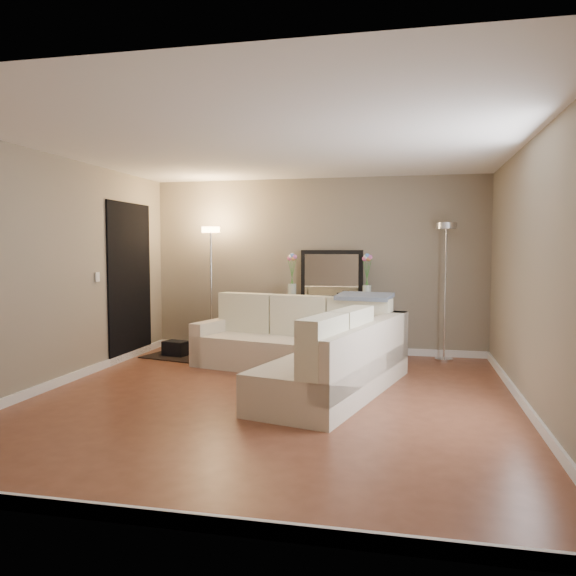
% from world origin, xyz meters
% --- Properties ---
extents(floor, '(5.00, 5.50, 0.01)m').
position_xyz_m(floor, '(0.00, 0.00, -0.01)').
color(floor, brown).
rests_on(floor, ground).
extents(ceiling, '(5.00, 5.50, 0.01)m').
position_xyz_m(ceiling, '(0.00, 0.00, 2.60)').
color(ceiling, white).
rests_on(ceiling, ground).
extents(wall_back, '(5.00, 0.02, 2.60)m').
position_xyz_m(wall_back, '(0.00, 2.76, 1.30)').
color(wall_back, gray).
rests_on(wall_back, ground).
extents(wall_front, '(5.00, 0.02, 2.60)m').
position_xyz_m(wall_front, '(0.00, -2.76, 1.30)').
color(wall_front, gray).
rests_on(wall_front, ground).
extents(wall_left, '(0.02, 5.50, 2.60)m').
position_xyz_m(wall_left, '(-2.51, 0.00, 1.30)').
color(wall_left, gray).
rests_on(wall_left, ground).
extents(wall_right, '(0.02, 5.50, 2.60)m').
position_xyz_m(wall_right, '(2.51, 0.00, 1.30)').
color(wall_right, gray).
rests_on(wall_right, ground).
extents(baseboard_back, '(5.00, 0.03, 0.10)m').
position_xyz_m(baseboard_back, '(0.00, 2.73, 0.05)').
color(baseboard_back, white).
rests_on(baseboard_back, ground).
extents(baseboard_front, '(5.00, 0.03, 0.10)m').
position_xyz_m(baseboard_front, '(0.00, -2.73, 0.05)').
color(baseboard_front, white).
rests_on(baseboard_front, ground).
extents(baseboard_left, '(0.03, 5.50, 0.10)m').
position_xyz_m(baseboard_left, '(-2.48, 0.00, 0.05)').
color(baseboard_left, white).
rests_on(baseboard_left, ground).
extents(baseboard_right, '(0.03, 5.50, 0.10)m').
position_xyz_m(baseboard_right, '(2.48, 0.00, 0.05)').
color(baseboard_right, white).
rests_on(baseboard_right, ground).
extents(doorway, '(0.02, 1.20, 2.20)m').
position_xyz_m(doorway, '(-2.48, 1.70, 1.10)').
color(doorway, black).
rests_on(doorway, ground).
extents(switch_plate, '(0.02, 0.08, 0.12)m').
position_xyz_m(switch_plate, '(-2.48, 0.85, 1.20)').
color(switch_plate, white).
rests_on(switch_plate, ground).
extents(sectional_sofa, '(2.82, 3.14, 0.94)m').
position_xyz_m(sectional_sofa, '(0.21, 0.95, 0.35)').
color(sectional_sofa, beige).
rests_on(sectional_sofa, floor).
extents(throw_blanket, '(0.74, 0.52, 0.09)m').
position_xyz_m(throw_blanket, '(0.83, 1.47, 0.96)').
color(throw_blanket, slate).
rests_on(throw_blanket, sectional_sofa).
extents(console_table, '(1.34, 0.49, 0.80)m').
position_xyz_m(console_table, '(0.16, 2.43, 0.45)').
color(console_table, black).
rests_on(console_table, floor).
extents(leaning_mirror, '(0.92, 0.14, 0.72)m').
position_xyz_m(leaning_mirror, '(0.26, 2.59, 1.17)').
color(leaning_mirror, black).
rests_on(leaning_mirror, console_table).
extents(table_decor, '(0.56, 0.15, 0.13)m').
position_xyz_m(table_decor, '(0.24, 2.39, 0.84)').
color(table_decor, orange).
rests_on(table_decor, console_table).
extents(flower_vase_left, '(0.15, 0.13, 0.69)m').
position_xyz_m(flower_vase_left, '(-0.30, 2.48, 1.10)').
color(flower_vase_left, silver).
rests_on(flower_vase_left, console_table).
extents(flower_vase_right, '(0.15, 0.13, 0.69)m').
position_xyz_m(flower_vase_right, '(0.80, 2.37, 1.10)').
color(flower_vase_right, silver).
rests_on(flower_vase_right, console_table).
extents(floor_lamp_lit, '(0.32, 0.32, 1.88)m').
position_xyz_m(floor_lamp_lit, '(-1.50, 2.33, 1.33)').
color(floor_lamp_lit, silver).
rests_on(floor_lamp_lit, floor).
extents(floor_lamp_unlit, '(0.30, 0.30, 1.91)m').
position_xyz_m(floor_lamp_unlit, '(1.86, 2.46, 1.35)').
color(floor_lamp_unlit, silver).
rests_on(floor_lamp_unlit, floor).
extents(charcoal_rug, '(1.41, 1.19, 0.02)m').
position_xyz_m(charcoal_rug, '(-1.69, 2.01, 0.01)').
color(charcoal_rug, black).
rests_on(charcoal_rug, floor).
extents(black_bag, '(0.40, 0.32, 0.22)m').
position_xyz_m(black_bag, '(-1.91, 1.96, 0.11)').
color(black_bag, black).
rests_on(black_bag, charcoal_rug).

